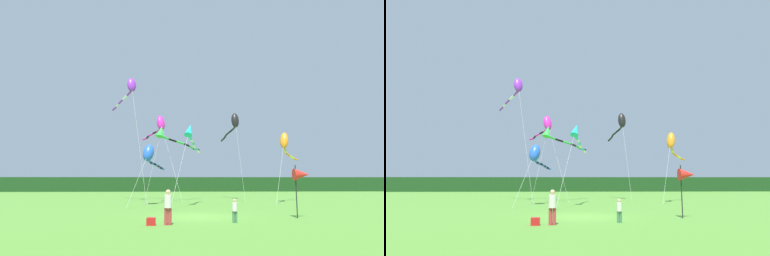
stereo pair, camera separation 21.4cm
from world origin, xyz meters
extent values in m
plane|color=#4C842D|center=(0.00, 0.00, 0.00)|extent=(120.00, 120.00, 0.00)
cube|color=#193D19|center=(0.00, 45.00, 1.34)|extent=(108.00, 3.20, 2.67)
cylinder|color=#B23338|center=(-1.69, -3.83, 0.40)|extent=(0.17, 0.17, 0.81)
cylinder|color=#B23338|center=(-1.50, -3.83, 0.40)|extent=(0.17, 0.17, 0.81)
cylinder|color=silver|center=(-1.59, -3.83, 1.13)|extent=(0.37, 0.37, 0.64)
sphere|color=tan|center=(-1.59, -3.83, 1.57)|extent=(0.24, 0.24, 0.24)
cylinder|color=#3F724C|center=(1.71, -3.07, 0.29)|extent=(0.12, 0.12, 0.57)
cylinder|color=#3F724C|center=(1.84, -3.07, 0.29)|extent=(0.12, 0.12, 0.57)
cylinder|color=silver|center=(1.78, -3.07, 0.80)|extent=(0.26, 0.26, 0.45)
sphere|color=tan|center=(1.78, -3.07, 1.11)|extent=(0.17, 0.17, 0.17)
cube|color=red|center=(-2.40, -3.88, 0.18)|extent=(0.42, 0.43, 0.36)
cylinder|color=black|center=(5.67, -1.19, 1.50)|extent=(0.06, 0.06, 2.99)
cone|color=red|center=(6.02, -1.19, 2.46)|extent=(0.90, 0.70, 0.70)
cylinder|color=#B2B2B2|center=(-0.91, 5.55, 3.15)|extent=(1.53, 3.83, 6.30)
cone|color=#1EB7CC|center=(-0.16, 7.45, 6.29)|extent=(1.09, 1.37, 1.31)
cylinder|color=#1EB7CC|center=(-0.08, 7.79, 5.73)|extent=(0.36, 0.80, 0.43)
cylinder|color=white|center=(0.09, 8.48, 5.54)|extent=(0.39, 0.77, 0.33)
cylinder|color=#1EB7CC|center=(0.23, 9.18, 5.38)|extent=(0.32, 0.78, 0.37)
cylinder|color=white|center=(0.35, 9.88, 5.18)|extent=(0.33, 0.79, 0.41)
cylinder|color=#1EB7CC|center=(0.53, 10.56, 5.01)|extent=(0.45, 0.77, 0.33)
cylinder|color=white|center=(0.79, 11.22, 4.84)|extent=(0.47, 0.78, 0.40)
cylinder|color=#B2B2B2|center=(-3.46, 11.73, 3.44)|extent=(1.34, 1.81, 6.89)
cone|color=green|center=(-2.80, 12.62, 6.89)|extent=(1.40, 1.46, 1.30)
cylinder|color=green|center=(-2.44, 13.03, 6.35)|extent=(0.90, 0.98, 0.41)
cylinder|color=black|center=(-1.68, 13.82, 6.16)|extent=(0.95, 0.92, 0.36)
cylinder|color=green|center=(-0.88, 14.57, 6.00)|extent=(0.97, 0.90, 0.36)
cylinder|color=black|center=(-0.19, 15.40, 5.85)|extent=(0.75, 1.06, 0.33)
cylinder|color=green|center=(0.31, 16.36, 5.71)|extent=(0.63, 1.11, 0.36)
cylinder|color=black|center=(0.91, 17.26, 5.57)|extent=(0.92, 0.94, 0.32)
cylinder|color=#B2B2B2|center=(5.35, 14.39, 4.33)|extent=(0.29, 3.40, 8.67)
ellipsoid|color=black|center=(5.22, 16.09, 8.67)|extent=(0.91, 1.03, 1.80)
cylinder|color=black|center=(5.16, 16.53, 7.90)|extent=(0.31, 0.95, 0.37)
cylinder|color=black|center=(4.99, 17.41, 7.71)|extent=(0.45, 0.96, 0.39)
cylinder|color=black|center=(4.73, 18.27, 7.50)|extent=(0.48, 0.96, 0.41)
cylinder|color=black|center=(4.54, 19.14, 7.26)|extent=(0.30, 0.97, 0.46)
cylinder|color=black|center=(4.37, 20.02, 7.00)|extent=(0.45, 0.97, 0.43)
cylinder|color=#B2B2B2|center=(8.20, 9.93, 2.96)|extent=(1.94, 3.18, 5.94)
ellipsoid|color=orange|center=(9.15, 11.51, 5.93)|extent=(1.28, 1.42, 1.79)
cylinder|color=orange|center=(9.33, 11.95, 5.17)|extent=(0.56, 0.98, 0.39)
cylinder|color=yellow|center=(9.65, 12.83, 4.99)|extent=(0.48, 0.99, 0.35)
cylinder|color=orange|center=(10.12, 13.62, 4.76)|extent=(0.84, 0.86, 0.50)
cylinder|color=yellow|center=(10.75, 14.32, 4.51)|extent=(0.79, 0.87, 0.38)
cylinder|color=orange|center=(11.38, 15.02, 4.36)|extent=(0.81, 0.84, 0.32)
cylinder|color=#B2B2B2|center=(-1.78, 13.95, 4.13)|extent=(2.39, 3.65, 8.26)
ellipsoid|color=#E026B2|center=(-2.96, 15.76, 8.25)|extent=(1.40, 1.48, 1.85)
cylinder|color=#E026B2|center=(-3.18, 16.01, 7.47)|extent=(0.63, 0.67, 0.38)
cylinder|color=black|center=(-3.62, 16.50, 7.31)|extent=(0.62, 0.66, 0.33)
cylinder|color=#E026B2|center=(-4.08, 16.98, 7.15)|extent=(0.65, 0.64, 0.38)
cylinder|color=black|center=(-4.47, 17.51, 6.95)|extent=(0.51, 0.73, 0.40)
cylinder|color=#E026B2|center=(-4.86, 18.04, 6.80)|extent=(0.63, 0.63, 0.30)
cylinder|color=#B2B2B2|center=(-4.32, 7.30, 2.25)|extent=(1.32, 3.66, 4.51)
ellipsoid|color=blue|center=(-3.68, 9.12, 4.49)|extent=(1.39, 1.75, 1.85)
cylinder|color=blue|center=(-3.62, 9.28, 3.80)|extent=(0.32, 0.45, 0.30)
cylinder|color=black|center=(-3.52, 9.61, 3.69)|extent=(0.30, 0.44, 0.29)
cylinder|color=blue|center=(-3.39, 9.93, 3.62)|extent=(0.36, 0.42, 0.25)
cylinder|color=black|center=(-3.21, 10.22, 3.56)|extent=(0.37, 0.42, 0.25)
cylinder|color=blue|center=(-3.06, 10.52, 3.49)|extent=(0.33, 0.44, 0.28)
cylinder|color=black|center=(-2.93, 10.84, 3.42)|extent=(0.33, 0.42, 0.25)
cylinder|color=blue|center=(-2.84, 11.17, 3.36)|extent=(0.25, 0.40, 0.26)
cylinder|color=black|center=(-2.72, 11.48, 3.29)|extent=(0.38, 0.44, 0.28)
cylinder|color=blue|center=(-2.53, 11.77, 3.21)|extent=(0.37, 0.43, 0.27)
cylinder|color=#B2B2B2|center=(-4.78, 10.98, 5.87)|extent=(2.17, 4.37, 11.75)
ellipsoid|color=purple|center=(-5.86, 13.16, 11.74)|extent=(1.24, 1.27, 1.63)
cylinder|color=purple|center=(-6.12, 13.55, 10.99)|extent=(0.74, 0.95, 0.47)
cylinder|color=white|center=(-6.67, 14.33, 10.72)|extent=(0.74, 0.94, 0.44)
cylinder|color=purple|center=(-7.23, 15.10, 10.45)|extent=(0.78, 0.92, 0.49)
cylinder|color=white|center=(-7.70, 15.92, 10.24)|extent=(0.54, 0.98, 0.32)
cylinder|color=purple|center=(-8.15, 16.75, 10.06)|extent=(0.74, 0.93, 0.43)
camera|label=1|loc=(-1.17, -20.69, 2.14)|focal=31.82mm
camera|label=2|loc=(-0.96, -20.70, 2.14)|focal=31.82mm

